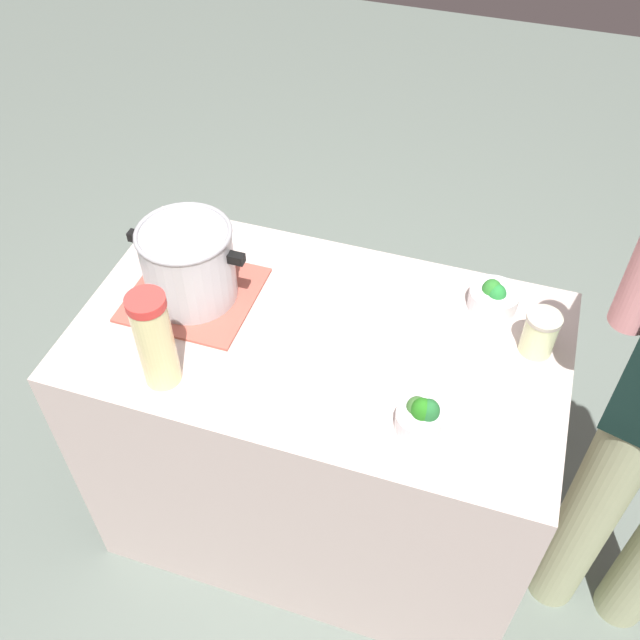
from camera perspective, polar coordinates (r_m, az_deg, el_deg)
name	(u,v)px	position (r m, az deg, el deg)	size (l,w,h in m)	color
ground_plane	(320,511)	(2.46, 0.00, -14.98)	(8.00, 8.00, 0.00)	slate
counter_slab	(320,436)	(2.09, 0.00, -9.24)	(1.20, 0.69, 0.87)	beige
dish_cloth	(194,294)	(1.86, -10.02, 2.02)	(0.31, 0.30, 0.01)	#A95446
cooking_pot	(188,262)	(1.79, -10.46, 4.53)	(0.30, 0.23, 0.20)	#B7B7BC
lemonade_pitcher	(155,340)	(1.60, -13.03, -1.56)	(0.09, 0.09, 0.26)	#F3E69D
mason_jar	(540,333)	(1.75, 17.11, -1.03)	(0.08, 0.08, 0.11)	beige
broccoli_bowl_front	(420,416)	(1.56, 8.01, -7.57)	(0.10, 0.10, 0.08)	silver
broccoli_bowl_center	(494,297)	(1.84, 13.67, 1.80)	(0.12, 0.12, 0.08)	silver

